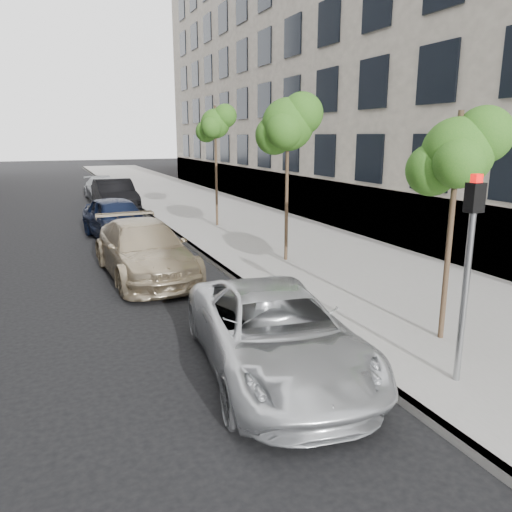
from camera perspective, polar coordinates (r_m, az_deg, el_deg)
ground at (r=7.22m, az=9.04°, el=-18.31°), size 160.00×160.00×0.00m
sidewalk at (r=30.36m, az=-8.24°, el=6.42°), size 6.40×72.00×0.14m
curb at (r=29.73m, az=-14.10°, el=6.00°), size 0.15×72.00×0.14m
tree_near at (r=9.35m, az=22.14°, el=10.86°), size 1.59×1.39×4.15m
tree_mid at (r=14.70m, az=3.74°, el=14.78°), size 1.80×1.60×4.86m
tree_far at (r=20.72m, az=-4.60°, el=14.81°), size 1.56×1.36×4.89m
signal_pole at (r=7.84m, az=23.14°, el=0.01°), size 0.25×0.19×3.14m
minivan at (r=8.19m, az=2.20°, el=-8.71°), size 2.92×5.19×1.37m
suv at (r=13.98m, az=-12.65°, el=0.70°), size 2.36×5.29×1.51m
sedan_blue at (r=19.33m, az=-15.61°, el=4.16°), size 2.44×4.83×1.58m
sedan_black at (r=26.42m, az=-15.85°, el=6.64°), size 1.86×5.05×1.65m
sedan_rear at (r=31.78m, az=-17.12°, el=7.37°), size 2.05×4.68×1.34m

